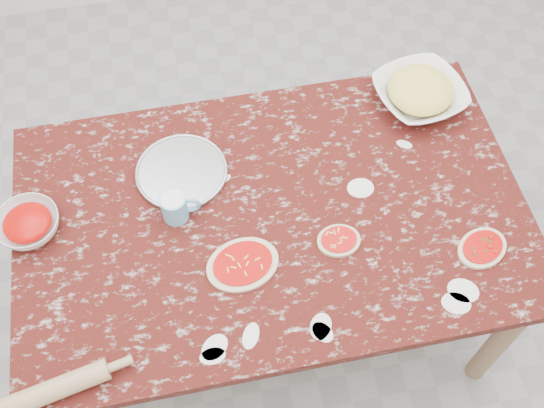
{
  "coord_description": "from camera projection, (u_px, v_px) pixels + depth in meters",
  "views": [
    {
      "loc": [
        -0.21,
        -1.02,
        2.47
      ],
      "look_at": [
        0.0,
        0.0,
        0.8
      ],
      "focal_mm": 42.34,
      "sensor_mm": 36.0,
      "label": 1
    }
  ],
  "objects": [
    {
      "name": "ground",
      "position": [
        272.0,
        307.0,
        2.65
      ],
      "size": [
        4.0,
        4.0,
        0.0
      ],
      "primitive_type": "plane",
      "color": "gray"
    },
    {
      "name": "worktable",
      "position": [
        272.0,
        226.0,
        2.08
      ],
      "size": [
        1.6,
        1.0,
        0.75
      ],
      "color": "#3B100C",
      "rests_on": "ground"
    },
    {
      "name": "pizza_tray",
      "position": [
        182.0,
        172.0,
        2.08
      ],
      "size": [
        0.33,
        0.33,
        0.01
      ],
      "primitive_type": "cylinder",
      "rotation": [
        0.0,
        0.0,
        0.14
      ],
      "color": "#B2B2B7",
      "rests_on": "worktable"
    },
    {
      "name": "sauce_bowl",
      "position": [
        28.0,
        225.0,
        1.95
      ],
      "size": [
        0.24,
        0.24,
        0.06
      ],
      "primitive_type": "imported",
      "rotation": [
        0.0,
        0.0,
        -0.24
      ],
      "color": "white",
      "rests_on": "worktable"
    },
    {
      "name": "cheese_bowl",
      "position": [
        419.0,
        94.0,
        2.22
      ],
      "size": [
        0.36,
        0.36,
        0.07
      ],
      "primitive_type": "imported",
      "rotation": [
        0.0,
        0.0,
        0.21
      ],
      "color": "white",
      "rests_on": "worktable"
    },
    {
      "name": "flour_mug",
      "position": [
        176.0,
        207.0,
        1.96
      ],
      "size": [
        0.12,
        0.08,
        0.1
      ],
      "color": "#68B1D9",
      "rests_on": "worktable"
    },
    {
      "name": "pizza_left",
      "position": [
        243.0,
        264.0,
        1.9
      ],
      "size": [
        0.25,
        0.22,
        0.02
      ],
      "color": "beige",
      "rests_on": "worktable"
    },
    {
      "name": "pizza_mid",
      "position": [
        339.0,
        241.0,
        1.95
      ],
      "size": [
        0.13,
        0.11,
        0.02
      ],
      "color": "beige",
      "rests_on": "worktable"
    },
    {
      "name": "pizza_right",
      "position": [
        482.0,
        248.0,
        1.93
      ],
      "size": [
        0.2,
        0.18,
        0.02
      ],
      "color": "beige",
      "rests_on": "worktable"
    },
    {
      "name": "rolling_pin",
      "position": [
        54.0,
        390.0,
        1.68
      ],
      "size": [
        0.3,
        0.12,
        0.06
      ],
      "primitive_type": "cylinder",
      "rotation": [
        0.0,
        1.57,
        0.2
      ],
      "color": "tan",
      "rests_on": "worktable"
    }
  ]
}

